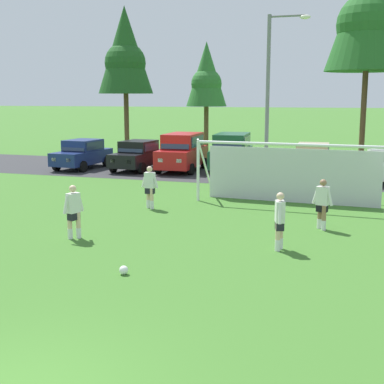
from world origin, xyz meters
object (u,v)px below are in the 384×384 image
Objects in this scene: player_winger_right at (74,212)px; parked_car_slot_center_right at (312,159)px; street_lamp at (271,100)px; soccer_ball at (124,270)px; player_winger_left at (322,204)px; parked_car_slot_center_left at (182,152)px; soccer_goal at (291,172)px; parked_car_slot_left at (138,155)px; parked_car_slot_far_left at (82,154)px; player_striker_near at (150,187)px; parked_car_slot_center at (232,152)px; player_midfield_center at (280,221)px.

parked_car_slot_center_right reaches higher than player_winger_right.
soccer_ball is at bearing -95.34° from street_lamp.
player_winger_left is 14.52m from parked_car_slot_center_left.
parked_car_slot_center_right is (7.33, 0.55, -0.24)m from parked_car_slot_center_left.
parked_car_slot_center_right is (0.19, 8.23, -0.42)m from soccer_goal.
parked_car_slot_left is (-9.72, 7.23, -0.42)m from soccer_goal.
soccer_goal is (2.75, 9.98, 1.18)m from soccer_ball.
player_winger_right is 0.38× the size of parked_car_slot_left.
parked_car_slot_center_left is at bearing 9.93° from parked_car_slot_left.
parked_car_slot_center_left is at bearing 7.63° from parked_car_slot_far_left.
player_winger_left reaches higher than soccer_ball.
parked_car_slot_center is at bearing 86.84° from player_striker_near.
parked_car_slot_center is at bearing 10.23° from parked_car_slot_far_left.
parked_car_slot_center_right is at bearing 64.39° from player_striker_near.
parked_car_slot_left is at bearing 126.23° from player_midfield_center.
parked_car_slot_left is (-6.97, 17.21, 0.77)m from soccer_ball.
parked_car_slot_center reaches higher than player_winger_right.
player_winger_right is 15.16m from parked_car_slot_center_left.
player_winger_right is at bearing -154.22° from player_winger_left.
soccer_goal is 14.86m from parked_car_slot_far_left.
player_midfield_center is 0.35× the size of parked_car_slot_center.
parked_car_slot_far_left is 1.02× the size of parked_car_slot_center_right.
parked_car_slot_center_right is at bearing 4.32° from parked_car_slot_center_left.
street_lamp reaches higher than parked_car_slot_center_right.
player_midfield_center is (0.53, -6.76, -0.47)m from soccer_goal.
soccer_goal is 10.48m from parked_car_slot_center_left.
soccer_goal reaches higher than soccer_ball.
soccer_goal is at bearing 94.48° from player_midfield_center.
player_striker_near is 1.00× the size of player_midfield_center.
soccer_ball is 18.22m from parked_car_slot_center_left.
player_winger_left is at bearing -53.46° from parked_car_slot_center_left.
player_striker_near is 0.38× the size of parked_car_slot_far_left.
parked_car_slot_center_right is at bearing 5.82° from parked_car_slot_far_left.
soccer_goal is 4.93m from street_lamp.
parked_car_slot_center is at bearing 85.81° from player_winger_right.
soccer_goal is at bearing 74.61° from soccer_ball.
player_striker_near is at bearing -78.35° from parked_car_slot_center_left.
parked_car_slot_center_left is 0.59× the size of street_lamp.
parked_car_slot_far_left is at bearing 152.44° from soccer_goal.
player_midfield_center is at bearing 44.51° from soccer_ball.
parked_car_slot_center is at bearing 115.40° from player_winger_left.
soccer_goal is 5.68m from player_striker_near.
player_midfield_center is 0.35× the size of parked_car_slot_center_left.
parked_car_slot_center_left reaches higher than player_winger_left.
parked_car_slot_far_left is at bearing -172.37° from parked_car_slot_center_left.
player_striker_near is 0.35× the size of parked_car_slot_center_left.
player_winger_right is 0.38× the size of parked_car_slot_far_left.
player_midfield_center is at bearing -79.29° from street_lamp.
street_lamp reaches higher than player_winger_left.
player_winger_left is 12.29m from parked_car_slot_center_right.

